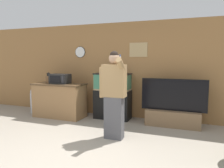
% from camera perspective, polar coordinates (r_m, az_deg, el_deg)
% --- Properties ---
extents(ground_plane, '(18.00, 18.00, 0.00)m').
position_cam_1_polar(ground_plane, '(3.79, -13.75, -18.78)').
color(ground_plane, gray).
extents(wall_back_paneled, '(10.00, 0.08, 2.60)m').
position_cam_1_polar(wall_back_paneled, '(6.11, 1.96, 3.67)').
color(wall_back_paneled, olive).
rests_on(wall_back_paneled, ground_plane).
extents(counter_island, '(1.44, 0.66, 0.94)m').
position_cam_1_polar(counter_island, '(6.26, -13.53, -4.12)').
color(counter_island, olive).
rests_on(counter_island, ground_plane).
extents(microwave, '(0.53, 0.34, 0.26)m').
position_cam_1_polar(microwave, '(6.19, -13.40, 1.35)').
color(microwave, black).
rests_on(microwave, counter_island).
extents(knife_block, '(0.10, 0.10, 0.31)m').
position_cam_1_polar(knife_block, '(6.35, -16.33, 1.24)').
color(knife_block, brown).
rests_on(knife_block, counter_island).
extents(aquarium_on_stand, '(0.97, 0.45, 1.23)m').
position_cam_1_polar(aquarium_on_stand, '(5.88, 0.15, -3.14)').
color(aquarium_on_stand, black).
rests_on(aquarium_on_stand, ground_plane).
extents(tv_on_stand, '(1.53, 0.40, 1.14)m').
position_cam_1_polar(tv_on_stand, '(5.47, 15.61, -7.20)').
color(tv_on_stand, brown).
rests_on(tv_on_stand, ground_plane).
extents(person_standing, '(0.56, 0.42, 1.77)m').
position_cam_1_polar(person_standing, '(4.36, 0.43, -2.54)').
color(person_standing, '#515156').
rests_on(person_standing, ground_plane).
extents(trash_bin, '(0.31, 0.31, 0.77)m').
position_cam_1_polar(trash_bin, '(6.96, -19.32, -3.87)').
color(trash_bin, '#B7B7BC').
rests_on(trash_bin, ground_plane).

